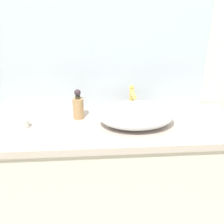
% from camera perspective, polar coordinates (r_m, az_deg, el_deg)
% --- Properties ---
extents(bathroom_wall_rear, '(6.00, 0.06, 2.60)m').
position_cam_1_polar(bathroom_wall_rear, '(1.64, -6.18, 15.08)').
color(bathroom_wall_rear, silver).
rests_on(bathroom_wall_rear, ground).
extents(vanity_counter, '(1.71, 0.52, 0.89)m').
position_cam_1_polar(vanity_counter, '(1.72, -4.60, -16.08)').
color(vanity_counter, beige).
rests_on(vanity_counter, ground).
extents(sink_basin, '(0.42, 0.29, 0.12)m').
position_cam_1_polar(sink_basin, '(1.44, 5.24, -0.63)').
color(sink_basin, silver).
rests_on(sink_basin, vanity_counter).
extents(faucet, '(0.03, 0.13, 0.17)m').
position_cam_1_polar(faucet, '(1.57, 4.36, 3.07)').
color(faucet, '#DCB451').
rests_on(faucet, vanity_counter).
extents(soap_dispenser, '(0.06, 0.06, 0.18)m').
position_cam_1_polar(soap_dispenser, '(1.53, -7.32, 1.19)').
color(soap_dispenser, '#AA8254').
rests_on(soap_dispenser, vanity_counter).
extents(candle_jar, '(0.06, 0.06, 0.05)m').
position_cam_1_polar(candle_jar, '(1.50, -18.64, -2.40)').
color(candle_jar, silver).
rests_on(candle_jar, vanity_counter).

